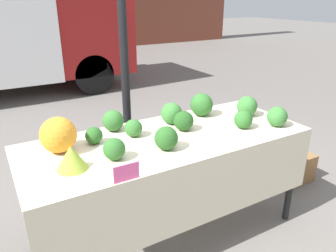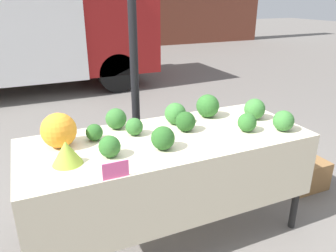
# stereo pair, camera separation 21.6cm
# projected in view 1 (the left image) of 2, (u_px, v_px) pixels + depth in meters

# --- Properties ---
(ground_plane) EXTENTS (40.00, 40.00, 0.00)m
(ground_plane) POSITION_uv_depth(u_px,v_px,m) (168.00, 232.00, 2.48)
(ground_plane) COLOR slate
(tent_pole) EXTENTS (0.07, 0.07, 2.27)m
(tent_pole) POSITION_uv_depth(u_px,v_px,m) (125.00, 65.00, 2.69)
(tent_pole) COLOR black
(tent_pole) RESTS_ON ground_plane
(market_table) EXTENTS (1.93, 0.78, 0.79)m
(market_table) POSITION_uv_depth(u_px,v_px,m) (173.00, 154.00, 2.18)
(market_table) COLOR beige
(market_table) RESTS_ON ground_plane
(orange_cauliflower) EXTENTS (0.22, 0.22, 0.22)m
(orange_cauliflower) POSITION_uv_depth(u_px,v_px,m) (58.00, 135.00, 1.95)
(orange_cauliflower) COLOR orange
(orange_cauliflower) RESTS_ON market_table
(romanesco_head) EXTENTS (0.17, 0.17, 0.14)m
(romanesco_head) POSITION_uv_depth(u_px,v_px,m) (71.00, 158.00, 1.76)
(romanesco_head) COLOR #93B238
(romanesco_head) RESTS_ON market_table
(broccoli_head_0) EXTENTS (0.16, 0.16, 0.16)m
(broccoli_head_0) POSITION_uv_depth(u_px,v_px,m) (247.00, 106.00, 2.55)
(broccoli_head_0) COLOR #387533
(broccoli_head_0) RESTS_ON market_table
(broccoli_head_1) EXTENTS (0.13, 0.13, 0.13)m
(broccoli_head_1) POSITION_uv_depth(u_px,v_px,m) (114.00, 149.00, 1.87)
(broccoli_head_1) COLOR #2D6628
(broccoli_head_1) RESTS_ON market_table
(broccoli_head_2) EXTENTS (0.12, 0.12, 0.12)m
(broccoli_head_2) POSITION_uv_depth(u_px,v_px,m) (133.00, 128.00, 2.18)
(broccoli_head_2) COLOR #336B2D
(broccoli_head_2) RESTS_ON market_table
(broccoli_head_3) EXTENTS (0.15, 0.15, 0.15)m
(broccoli_head_3) POSITION_uv_depth(u_px,v_px,m) (277.00, 117.00, 2.35)
(broccoli_head_3) COLOR #387533
(broccoli_head_3) RESTS_ON market_table
(broccoli_head_4) EXTENTS (0.14, 0.14, 0.14)m
(broccoli_head_4) POSITION_uv_depth(u_px,v_px,m) (184.00, 121.00, 2.28)
(broccoli_head_4) COLOR #23511E
(broccoli_head_4) RESTS_ON market_table
(broccoli_head_5) EXTENTS (0.15, 0.15, 0.15)m
(broccoli_head_5) POSITION_uv_depth(u_px,v_px,m) (166.00, 138.00, 1.99)
(broccoli_head_5) COLOR #285B23
(broccoli_head_5) RESTS_ON market_table
(broccoli_head_6) EXTENTS (0.15, 0.15, 0.15)m
(broccoli_head_6) POSITION_uv_depth(u_px,v_px,m) (113.00, 121.00, 2.27)
(broccoli_head_6) COLOR #336B2D
(broccoli_head_6) RESTS_ON market_table
(broccoli_head_7) EXTENTS (0.11, 0.11, 0.11)m
(broccoli_head_7) POSITION_uv_depth(u_px,v_px,m) (94.00, 136.00, 2.08)
(broccoli_head_7) COLOR #285B23
(broccoli_head_7) RESTS_ON market_table
(broccoli_head_8) EXTENTS (0.13, 0.13, 0.13)m
(broccoli_head_8) POSITION_uv_depth(u_px,v_px,m) (243.00, 119.00, 2.32)
(broccoli_head_8) COLOR #2D6628
(broccoli_head_8) RESTS_ON market_table
(broccoli_head_9) EXTENTS (0.16, 0.16, 0.16)m
(broccoli_head_9) POSITION_uv_depth(u_px,v_px,m) (172.00, 113.00, 2.40)
(broccoli_head_9) COLOR #387533
(broccoli_head_9) RESTS_ON market_table
(broccoli_head_10) EXTENTS (0.18, 0.18, 0.18)m
(broccoli_head_10) POSITION_uv_depth(u_px,v_px,m) (202.00, 105.00, 2.56)
(broccoli_head_10) COLOR #2D6628
(broccoli_head_10) RESTS_ON market_table
(price_sign) EXTENTS (0.14, 0.01, 0.09)m
(price_sign) POSITION_uv_depth(u_px,v_px,m) (126.00, 173.00, 1.66)
(price_sign) COLOR #F45B9E
(price_sign) RESTS_ON market_table
(produce_crate) EXTENTS (0.41, 0.29, 0.27)m
(produce_crate) POSITION_uv_depth(u_px,v_px,m) (290.00, 167.00, 3.14)
(produce_crate) COLOR olive
(produce_crate) RESTS_ON ground_plane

